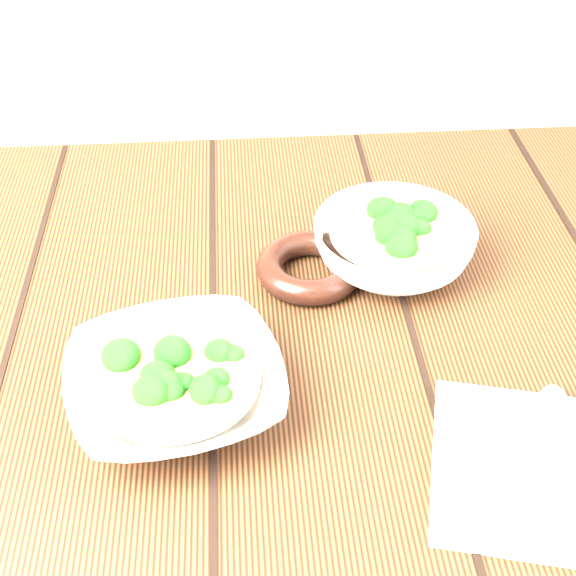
% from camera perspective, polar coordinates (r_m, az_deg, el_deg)
% --- Properties ---
extents(table, '(1.20, 0.80, 0.75)m').
position_cam_1_polar(table, '(0.89, -3.59, -9.05)').
color(table, '#351E0F').
rests_on(table, ground).
extents(soup_bowl_front, '(0.23, 0.23, 0.05)m').
position_cam_1_polar(soup_bowl_front, '(0.72, -7.98, -6.83)').
color(soup_bowl_front, silver).
rests_on(soup_bowl_front, table).
extents(soup_bowl_back, '(0.19, 0.19, 0.06)m').
position_cam_1_polar(soup_bowl_back, '(0.88, 7.51, 3.14)').
color(soup_bowl_back, silver).
rests_on(soup_bowl_back, table).
extents(trivet, '(0.15, 0.15, 0.03)m').
position_cam_1_polar(trivet, '(0.86, 1.58, 1.49)').
color(trivet, black).
rests_on(trivet, table).
extents(napkin, '(0.24, 0.21, 0.01)m').
position_cam_1_polar(napkin, '(0.72, 18.69, -12.39)').
color(napkin, beige).
rests_on(napkin, table).
extents(spoon_left, '(0.08, 0.16, 0.01)m').
position_cam_1_polar(spoon_left, '(0.73, 18.11, -9.69)').
color(spoon_left, '#A6A092').
rests_on(spoon_left, napkin).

